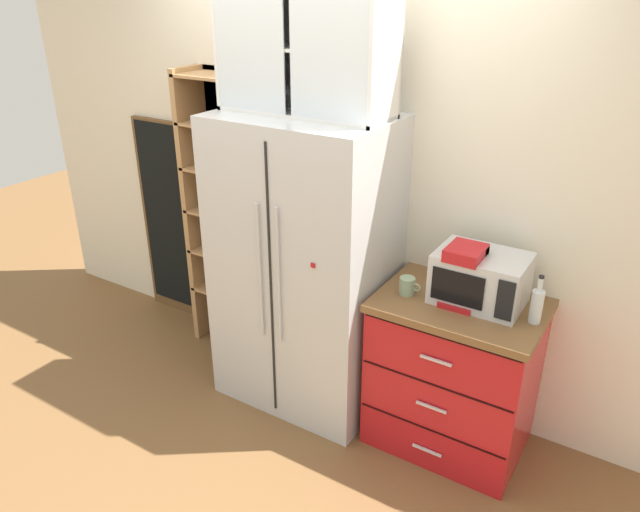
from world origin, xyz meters
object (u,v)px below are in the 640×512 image
at_px(refrigerator, 305,266).
at_px(mug_sage, 407,286).
at_px(bottle_green, 467,278).
at_px(mug_charcoal, 458,299).
at_px(bottle_clear, 537,302).
at_px(microwave, 480,278).
at_px(coffee_maker, 465,274).
at_px(chalkboard_menu, 174,222).

xyz_separation_m(refrigerator, mug_sage, (0.65, -0.03, 0.06)).
bearing_deg(bottle_green, mug_sage, -155.00).
height_order(refrigerator, mug_charcoal, refrigerator).
bearing_deg(bottle_clear, refrigerator, -178.33).
height_order(refrigerator, mug_sage, refrigerator).
bearing_deg(refrigerator, mug_sage, -2.54).
bearing_deg(refrigerator, bottle_clear, 1.67).
distance_m(mug_sage, bottle_clear, 0.64).
relative_size(mug_sage, bottle_green, 0.45).
height_order(microwave, bottle_green, microwave).
height_order(microwave, coffee_maker, coffee_maker).
distance_m(mug_charcoal, chalkboard_menu, 2.30).
bearing_deg(chalkboard_menu, bottle_clear, -5.82).
distance_m(microwave, mug_sage, 0.37).
height_order(coffee_maker, bottle_green, coffee_maker).
relative_size(refrigerator, microwave, 3.93).
relative_size(refrigerator, chalkboard_menu, 1.16).
bearing_deg(refrigerator, chalkboard_menu, 167.28).
bearing_deg(bottle_green, refrigerator, -173.99).
relative_size(refrigerator, bottle_clear, 7.03).
height_order(microwave, chalkboard_menu, chalkboard_menu).
bearing_deg(mug_sage, coffee_maker, 15.95).
bearing_deg(mug_charcoal, microwave, 58.58).
distance_m(coffee_maker, mug_charcoal, 0.13).
distance_m(refrigerator, microwave, 1.00).
xyz_separation_m(refrigerator, bottle_clear, (1.28, 0.04, 0.12)).
bearing_deg(chalkboard_menu, refrigerator, -12.72).
bearing_deg(mug_charcoal, chalkboard_menu, 171.94).
xyz_separation_m(refrigerator, mug_charcoal, (0.92, -0.02, 0.06)).
distance_m(refrigerator, bottle_clear, 1.28).
relative_size(microwave, mug_sage, 3.82).
distance_m(refrigerator, mug_charcoal, 0.92).
bearing_deg(refrigerator, microwave, 5.23).
height_order(mug_sage, chalkboard_menu, chalkboard_menu).
xyz_separation_m(coffee_maker, mug_sage, (-0.27, -0.08, -0.11)).
bearing_deg(coffee_maker, mug_charcoal, -88.44).
distance_m(mug_sage, bottle_green, 0.30).
distance_m(coffee_maker, bottle_green, 0.07).
height_order(mug_charcoal, bottle_green, bottle_green).
distance_m(refrigerator, bottle_green, 0.93).
xyz_separation_m(refrigerator, bottle_green, (0.92, 0.10, 0.13)).
relative_size(mug_sage, bottle_clear, 0.47).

